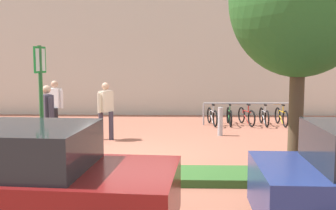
% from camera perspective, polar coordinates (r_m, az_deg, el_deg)
% --- Properties ---
extents(ground_plane, '(60.00, 60.00, 0.00)m').
position_cam_1_polar(ground_plane, '(10.38, -5.57, -7.08)').
color(ground_plane, '#9E5B47').
extents(planter_strip, '(7.00, 1.10, 0.16)m').
position_cam_1_polar(planter_strip, '(8.39, -1.49, -9.75)').
color(planter_strip, '#336028').
rests_on(planter_strip, ground).
extents(tree_sidewalk, '(2.65, 2.65, 4.98)m').
position_cam_1_polar(tree_sidewalk, '(8.30, 17.80, 13.63)').
color(tree_sidewalk, brown).
rests_on(tree_sidewalk, ground).
extents(parking_sign_post, '(0.13, 0.35, 2.68)m').
position_cam_1_polar(parking_sign_post, '(8.53, -17.18, 1.57)').
color(parking_sign_post, '#2D7238').
rests_on(parking_sign_post, ground).
extents(bike_at_sign, '(1.58, 0.70, 0.86)m').
position_cam_1_polar(bike_at_sign, '(8.97, -16.77, -7.19)').
color(bike_at_sign, black).
rests_on(bike_at_sign, ground).
extents(bike_rack_cluster, '(3.21, 1.59, 0.83)m').
position_cam_1_polar(bike_rack_cluster, '(15.33, 10.83, -1.46)').
color(bike_rack_cluster, '#99999E').
rests_on(bike_rack_cluster, ground).
extents(bollard_steel, '(0.16, 0.16, 0.90)m').
position_cam_1_polar(bollard_steel, '(13.09, 7.25, -2.28)').
color(bollard_steel, '#ADADB2').
rests_on(bollard_steel, ground).
extents(person_shirt_white, '(0.58, 0.48, 1.72)m').
position_cam_1_polar(person_shirt_white, '(13.79, -15.37, 0.22)').
color(person_shirt_white, black).
rests_on(person_shirt_white, ground).
extents(person_shirt_blue, '(0.45, 0.50, 1.72)m').
position_cam_1_polar(person_shirt_blue, '(12.40, -8.61, -0.29)').
color(person_shirt_blue, '#383342').
rests_on(person_shirt_blue, ground).
extents(person_suited_navy, '(0.43, 0.51, 1.72)m').
position_cam_1_polar(person_suited_navy, '(11.43, -16.36, -1.05)').
color(person_suited_navy, '#2D2D38').
rests_on(person_suited_navy, ground).
extents(car_maroon_wagon, '(4.43, 2.29, 1.54)m').
position_cam_1_polar(car_maroon_wagon, '(5.97, -20.84, -10.15)').
color(car_maroon_wagon, maroon).
rests_on(car_maroon_wagon, ground).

